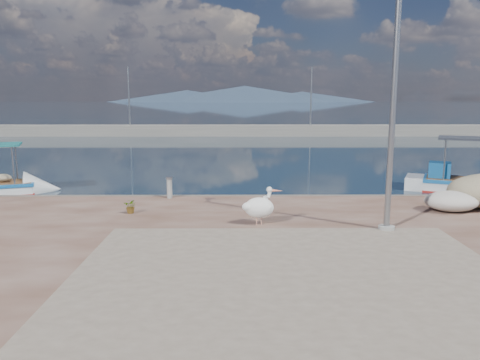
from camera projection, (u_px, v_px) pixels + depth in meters
name	position (u px, v px, depth m)	size (l,w,h in m)	color
ground	(241.00, 252.00, 12.58)	(1400.00, 1400.00, 0.00)	#162635
quay_patch	(291.00, 275.00, 9.54)	(9.00, 7.00, 0.01)	gray
breakwater	(238.00, 130.00, 51.88)	(120.00, 2.20, 7.50)	gray
mountains	(241.00, 95.00, 651.36)	(370.00, 280.00, 22.00)	#28384C
boat_right	(473.00, 187.00, 20.57)	(6.11, 4.12, 2.81)	white
pelican	(260.00, 207.00, 13.32)	(1.15, 0.68, 1.10)	tan
lamp_post	(393.00, 109.00, 12.37)	(0.44, 0.96, 7.00)	gray
bollard_near	(169.00, 187.00, 16.94)	(0.25, 0.25, 0.77)	gray
potted_plant	(131.00, 206.00, 14.70)	(0.41, 0.35, 0.45)	#33722D
net_pile_d	(451.00, 201.00, 14.99)	(1.71, 1.29, 0.64)	silver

